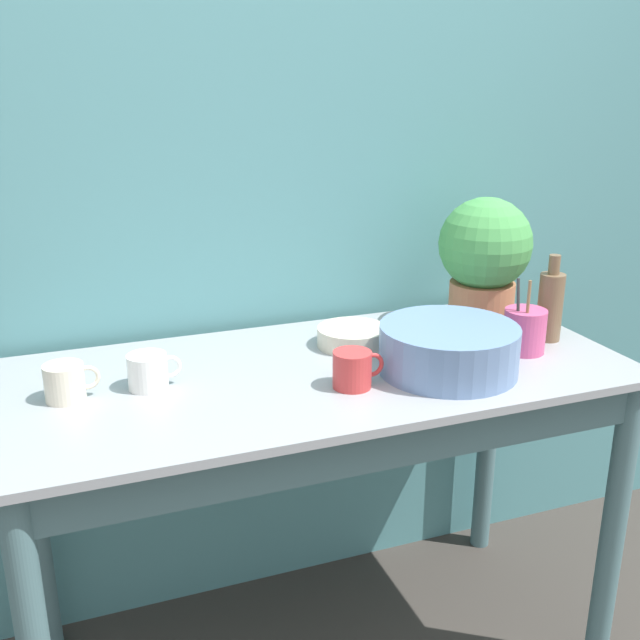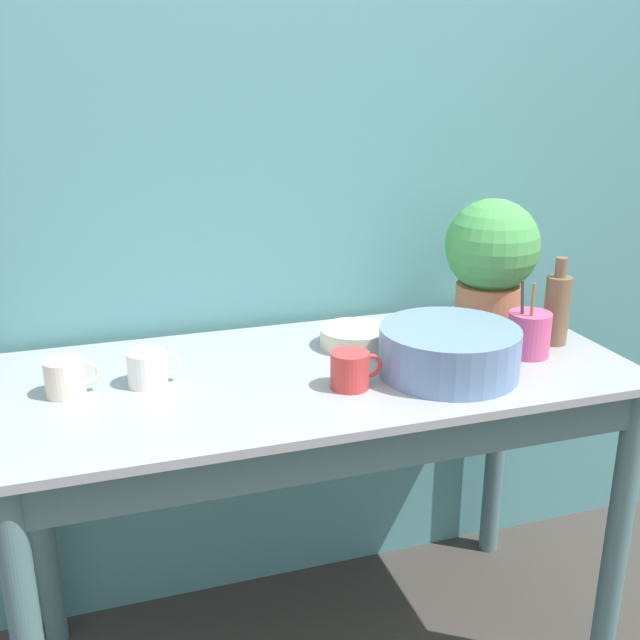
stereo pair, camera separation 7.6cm
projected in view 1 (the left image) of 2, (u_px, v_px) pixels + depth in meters
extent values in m
cube|color=teal|center=(269.00, 192.00, 2.00)|extent=(6.00, 0.05, 2.40)
cylinder|color=slate|center=(613.00, 531.00, 1.88)|extent=(0.06, 0.06, 0.82)
cylinder|color=slate|center=(35.00, 519.00, 1.93)|extent=(0.06, 0.06, 0.82)
cylinder|color=slate|center=(488.00, 433.00, 2.38)|extent=(0.06, 0.06, 0.82)
cube|color=slate|center=(369.00, 449.00, 1.54)|extent=(1.36, 0.02, 0.10)
cube|color=#93999E|center=(320.00, 372.00, 1.77)|extent=(1.46, 0.67, 0.02)
cylinder|color=#B7704C|center=(481.00, 304.00, 2.04)|extent=(0.18, 0.18, 0.12)
sphere|color=#47994C|center=(485.00, 244.00, 1.99)|extent=(0.25, 0.25, 0.25)
cylinder|color=#6684B2|center=(449.00, 349.00, 1.73)|extent=(0.32, 0.32, 0.11)
cylinder|color=brown|center=(550.00, 307.00, 1.93)|extent=(0.06, 0.06, 0.18)
cylinder|color=brown|center=(554.00, 265.00, 1.89)|extent=(0.03, 0.03, 0.05)
cylinder|color=#C63838|center=(352.00, 370.00, 1.65)|extent=(0.09, 0.09, 0.08)
torus|color=#C63838|center=(372.00, 365.00, 1.66)|extent=(0.06, 0.01, 0.06)
cylinder|color=white|center=(148.00, 371.00, 1.65)|extent=(0.09, 0.09, 0.08)
torus|color=white|center=(170.00, 367.00, 1.66)|extent=(0.05, 0.01, 0.05)
cylinder|color=beige|center=(64.00, 382.00, 1.59)|extent=(0.08, 0.08, 0.08)
torus|color=beige|center=(87.00, 378.00, 1.60)|extent=(0.05, 0.01, 0.05)
cylinder|color=beige|center=(352.00, 336.00, 1.90)|extent=(0.18, 0.18, 0.05)
cylinder|color=#CC4C7F|center=(525.00, 331.00, 1.85)|extent=(0.10, 0.10, 0.11)
cylinder|color=#333333|center=(518.00, 317.00, 1.83)|extent=(0.01, 0.03, 0.19)
cylinder|color=olive|center=(527.00, 318.00, 1.82)|extent=(0.01, 0.01, 0.19)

